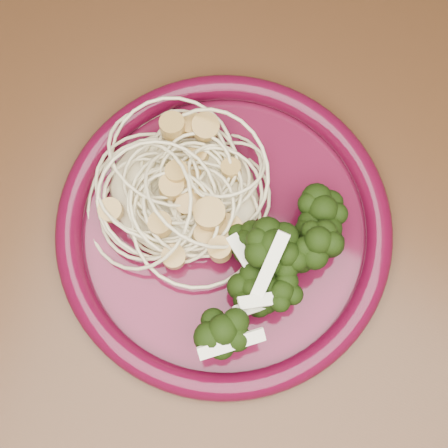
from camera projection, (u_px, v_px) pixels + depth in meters
dining_table at (278, 318)px, 0.57m from camera, size 1.20×0.80×0.75m
dinner_plate at (224, 228)px, 0.48m from camera, size 0.33×0.33×0.02m
spaghetti_pile at (183, 190)px, 0.48m from camera, size 0.15×0.14×0.03m
scallop_cluster at (180, 175)px, 0.45m from camera, size 0.15×0.15×0.04m
broccoli_pile at (277, 265)px, 0.45m from camera, size 0.12×0.16×0.05m
onion_garnish at (280, 256)px, 0.43m from camera, size 0.08×0.10×0.05m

